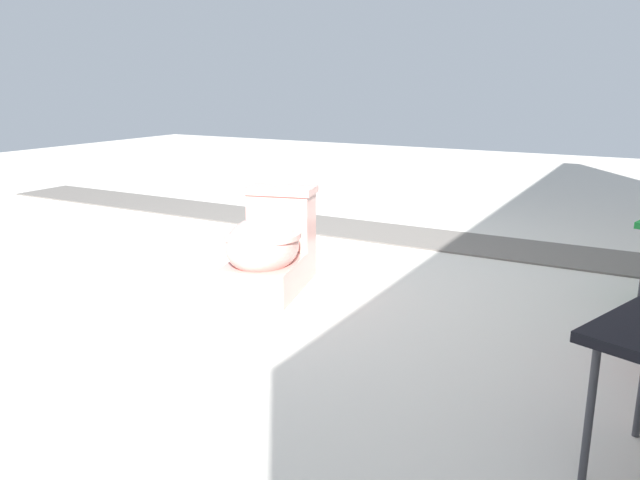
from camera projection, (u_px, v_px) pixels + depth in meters
name	position (u px, v px, depth m)	size (l,w,h in m)	color
ground_plane	(269.00, 273.00, 3.52)	(14.00, 14.00, 0.00)	beige
gravel_strip	(426.00, 238.00, 4.28)	(0.56, 8.00, 0.01)	#605B56
toilet	(269.00, 248.00, 3.20)	(0.70, 0.52, 0.52)	#E09E93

